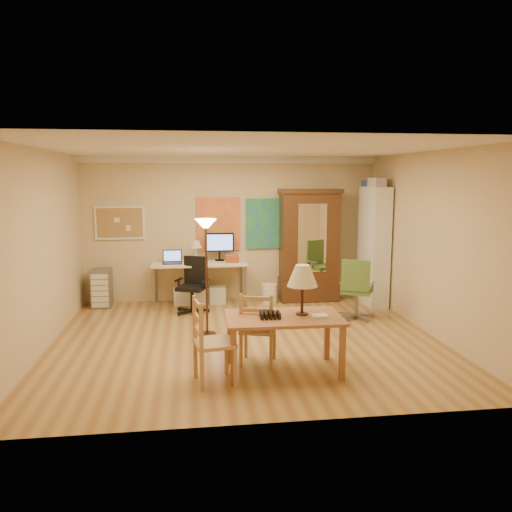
{
  "coord_description": "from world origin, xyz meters",
  "views": [
    {
      "loc": [
        -0.76,
        -6.88,
        2.3
      ],
      "look_at": [
        0.18,
        0.3,
        1.17
      ],
      "focal_mm": 35.0,
      "sensor_mm": 36.0,
      "label": 1
    }
  ],
  "objects": [
    {
      "name": "ladder_chair_back",
      "position": [
        0.04,
        -0.97,
        0.43
      ],
      "size": [
        0.52,
        0.51,
        0.93
      ],
      "color": "tan",
      "rests_on": "floor"
    },
    {
      "name": "computer_desk",
      "position": [
        -0.59,
        2.16,
        0.48
      ],
      "size": [
        1.72,
        0.75,
        1.3
      ],
      "color": "beige",
      "rests_on": "floor"
    },
    {
      "name": "drawer_cart",
      "position": [
        -2.38,
        2.21,
        0.34
      ],
      "size": [
        0.34,
        0.41,
        0.68
      ],
      "color": "slate",
      "rests_on": "floor"
    },
    {
      "name": "bookshelf",
      "position": [
        2.55,
        1.8,
        1.07
      ],
      "size": [
        0.32,
        0.86,
        2.15
      ],
      "color": "white",
      "rests_on": "floor"
    },
    {
      "name": "armoire",
      "position": [
        1.45,
        2.24,
        0.92
      ],
      "size": [
        1.15,
        0.54,
        2.11
      ],
      "color": "#351B0E",
      "rests_on": "floor"
    },
    {
      "name": "floor",
      "position": [
        0.0,
        0.0,
        0.0
      ],
      "size": [
        5.5,
        5.5,
        0.0
      ],
      "primitive_type": "plane",
      "color": "olive",
      "rests_on": "ground"
    },
    {
      "name": "wastebin",
      "position": [
        0.65,
        2.04,
        0.18
      ],
      "size": [
        0.29,
        0.29,
        0.36
      ],
      "primitive_type": "cylinder",
      "color": "silver",
      "rests_on": "floor"
    },
    {
      "name": "office_chair_green",
      "position": [
        1.92,
        0.83,
        0.27
      ],
      "size": [
        0.63,
        0.63,
        1.02
      ],
      "color": "slate",
      "rests_on": "floor"
    },
    {
      "name": "office_chair_black",
      "position": [
        -0.75,
        1.58,
        0.26
      ],
      "size": [
        0.59,
        0.59,
        0.97
      ],
      "color": "black",
      "rests_on": "floor"
    },
    {
      "name": "dining_table",
      "position": [
        0.39,
        -1.23,
        0.82
      ],
      "size": [
        1.39,
        0.85,
        1.29
      ],
      "color": "brown",
      "rests_on": "floor"
    },
    {
      "name": "ladder_chair_left",
      "position": [
        -0.56,
        -1.46,
        0.46
      ],
      "size": [
        0.5,
        0.52,
        0.98
      ],
      "color": "tan",
      "rests_on": "floor"
    },
    {
      "name": "art_panel_left",
      "position": [
        -0.25,
        2.47,
        1.45
      ],
      "size": [
        0.8,
        0.04,
        1.0
      ],
      "primitive_type": "cube",
      "color": "gold",
      "rests_on": "floor"
    },
    {
      "name": "torchiere_lamp",
      "position": [
        -0.55,
        0.29,
        1.38
      ],
      "size": [
        0.31,
        0.31,
        1.73
      ],
      "color": "#41251A",
      "rests_on": "floor"
    },
    {
      "name": "crown_molding",
      "position": [
        0.0,
        2.46,
        2.64
      ],
      "size": [
        5.5,
        0.08,
        0.12
      ],
      "primitive_type": "cube",
      "color": "white",
      "rests_on": "floor"
    },
    {
      "name": "art_panel_right",
      "position": [
        0.65,
        2.47,
        1.45
      ],
      "size": [
        0.75,
        0.04,
        0.95
      ],
      "primitive_type": "cube",
      "color": "#2A67A8",
      "rests_on": "floor"
    },
    {
      "name": "corkboard",
      "position": [
        -2.05,
        2.47,
        1.5
      ],
      "size": [
        0.9,
        0.04,
        0.62
      ],
      "primitive_type": "cube",
      "color": "#9B7249",
      "rests_on": "floor"
    }
  ]
}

